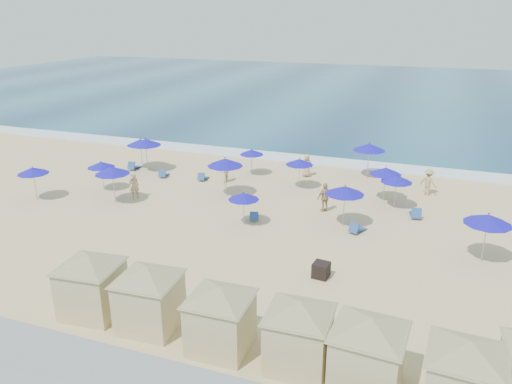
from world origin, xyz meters
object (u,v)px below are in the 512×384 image
umbrella_6 (244,196)px  umbrella_10 (397,179)px  cabana_5 (466,368)px  umbrella_2 (146,142)px  cabana_3 (299,325)px  umbrella_3 (112,170)px  umbrella_5 (225,162)px  cabana_2 (220,309)px  umbrella_7 (300,162)px  umbrella_9 (386,171)px  cabana_4 (369,344)px  beachgoer_1 (224,172)px  cabana_1 (148,289)px  umbrella_12 (33,170)px  beachgoer_3 (428,182)px  umbrella_1 (101,165)px  umbrella_8 (345,190)px  cabana_0 (90,276)px  umbrella_11 (488,219)px  umbrella_13 (369,147)px  trash_bin (321,270)px  umbrella_4 (252,152)px  beachgoer_0 (134,186)px  beachgoer_4 (307,165)px  umbrella_0 (140,142)px  beachgoer_2 (325,197)px

umbrella_6 → umbrella_10: size_ratio=0.92×
cabana_5 → umbrella_2: bearing=140.7°
cabana_3 → umbrella_3: 18.90m
umbrella_5 → umbrella_6: size_ratio=1.32×
cabana_2 → umbrella_7: cabana_2 is taller
umbrella_9 → cabana_4: bearing=-85.3°
cabana_4 → cabana_5: (2.88, -0.14, -0.02)m
umbrella_3 → beachgoer_1: 8.09m
cabana_1 → umbrella_3: size_ratio=1.83×
cabana_1 → umbrella_12: 17.41m
umbrella_6 → beachgoer_1: size_ratio=1.31×
umbrella_2 → beachgoer_3: size_ratio=1.48×
umbrella_6 → umbrella_7: (1.28, 7.26, 0.14)m
umbrella_1 → umbrella_6: umbrella_1 is taller
umbrella_3 → umbrella_6: umbrella_3 is taller
umbrella_8 → cabana_0: bearing=-123.0°
cabana_1 → umbrella_8: size_ratio=1.83×
umbrella_9 → umbrella_11: umbrella_11 is taller
cabana_5 → umbrella_6: 15.90m
cabana_1 → umbrella_2: (-10.88, 17.45, 0.66)m
cabana_1 → umbrella_9: cabana_1 is taller
umbrella_13 → trash_bin: bearing=-89.5°
umbrella_6 → umbrella_4: bearing=107.7°
cabana_5 → umbrella_12: cabana_5 is taller
cabana_4 → umbrella_8: (-3.15, 12.74, 0.51)m
cabana_5 → umbrella_11: 11.03m
umbrella_9 → umbrella_13: umbrella_13 is taller
cabana_4 → beachgoer_1: size_ratio=3.00×
trash_bin → umbrella_9: bearing=88.8°
beachgoer_1 → beachgoer_0: bearing=-61.3°
umbrella_11 → beachgoer_0: umbrella_11 is taller
cabana_2 → beachgoer_4: cabana_2 is taller
umbrella_3 → beachgoer_1: bearing=51.2°
cabana_3 → beachgoer_3: 19.89m
umbrella_7 → beachgoer_4: bearing=93.3°
umbrella_0 → beachgoer_1: 7.58m
cabana_0 → umbrella_3: 12.70m
cabana_2 → umbrella_0: cabana_2 is taller
beachgoer_4 → umbrella_11: bearing=129.0°
umbrella_8 → beachgoer_2: umbrella_8 is taller
trash_bin → cabana_3: bearing=-77.4°
umbrella_0 → umbrella_10: umbrella_0 is taller
umbrella_9 → beachgoer_4: umbrella_9 is taller
umbrella_12 → umbrella_13: (19.71, 12.00, 0.37)m
beachgoer_4 → cabana_4: bearing=99.8°
umbrella_8 → umbrella_9: (1.70, 4.95, -0.15)m
umbrella_13 → beachgoer_3: umbrella_13 is taller
umbrella_1 → umbrella_3: (2.16, -1.74, 0.34)m
umbrella_3 → beachgoer_0: size_ratio=1.48×
cabana_2 → umbrella_9: bearing=77.6°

